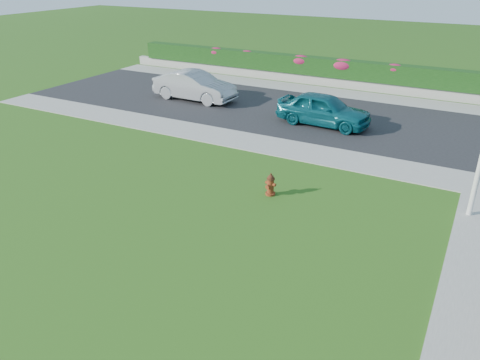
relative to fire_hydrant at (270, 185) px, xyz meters
The scene contains 14 objects.
ground 4.82m from the fire_hydrant, 93.66° to the right, with size 120.00×120.00×0.00m, color black.
street_far 10.63m from the fire_hydrant, 119.95° to the left, with size 26.00×8.00×0.04m, color black.
sidewalk_far 7.59m from the fire_hydrant, 146.29° to the left, with size 24.00×2.00×0.04m, color gray.
sidewalk_beyond 14.27m from the fire_hydrant, 95.25° to the left, with size 34.00×2.00×0.04m, color gray.
retaining_wall 15.76m from the fire_hydrant, 94.76° to the left, with size 34.00×0.40×0.60m, color gray.
hedge 15.88m from the fire_hydrant, 94.73° to the left, with size 32.00×0.90×1.10m, color black.
fire_hydrant is the anchor object (origin of this frame).
sedan_teal 8.00m from the fire_hydrant, 96.57° to the left, with size 1.80×4.48×1.53m, color #0C515C.
sedan_silver 12.46m from the fire_hydrant, 135.05° to the left, with size 1.68×4.83×1.59m, color #989B9F.
flower_clump_a 19.51m from the fire_hydrant, 126.25° to the left, with size 1.18×0.76×0.59m, color #AA1D56.
flower_clump_b 18.19m from the fire_hydrant, 120.07° to the left, with size 1.06×0.68×0.53m, color #AA1D56.
flower_clump_c 16.58m from the fire_hydrant, 108.27° to the left, with size 1.33×0.86×0.67m, color #AA1D56.
flower_clump_d 15.93m from the fire_hydrant, 98.74° to the left, with size 1.48×0.95×0.74m, color #AA1D56.
flower_clump_e 15.76m from the fire_hydrant, 87.47° to the left, with size 1.15×0.74×0.57m, color #AA1D56.
Camera 1 is at (6.13, -8.16, 7.16)m, focal length 35.00 mm.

